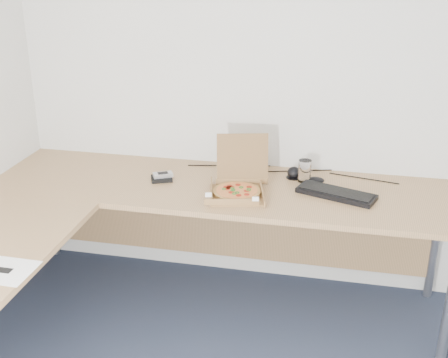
% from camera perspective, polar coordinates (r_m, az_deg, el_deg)
% --- Properties ---
extents(room_shell, '(3.50, 3.50, 2.50)m').
position_cam_1_polar(room_shell, '(1.58, 6.31, -4.19)').
color(room_shell, silver).
rests_on(room_shell, ground).
extents(desk, '(2.50, 2.20, 0.73)m').
position_cam_1_polar(desk, '(2.85, -8.68, -3.92)').
color(desk, '#AB8052').
rests_on(desk, ground).
extents(pizza_box, '(0.28, 0.32, 0.28)m').
position_cam_1_polar(pizza_box, '(3.01, 1.33, -0.91)').
color(pizza_box, olive).
rests_on(pizza_box, desk).
extents(drinking_glass, '(0.07, 0.07, 0.12)m').
position_cam_1_polar(drinking_glass, '(3.18, 7.97, 0.78)').
color(drinking_glass, silver).
rests_on(drinking_glass, desk).
extents(keyboard, '(0.43, 0.27, 0.03)m').
position_cam_1_polar(keyboard, '(3.05, 11.02, -1.43)').
color(keyboard, black).
rests_on(keyboard, desk).
extents(mouse, '(0.10, 0.08, 0.03)m').
position_cam_1_polar(mouse, '(3.19, 9.06, -0.10)').
color(mouse, black).
rests_on(mouse, desk).
extents(wallet, '(0.14, 0.13, 0.02)m').
position_cam_1_polar(wallet, '(3.21, -6.17, 0.05)').
color(wallet, black).
rests_on(wallet, desk).
extents(phone, '(0.12, 0.10, 0.02)m').
position_cam_1_polar(phone, '(3.21, -6.06, 0.42)').
color(phone, '#B2B5BA').
rests_on(phone, wallet).
extents(dome_speaker, '(0.08, 0.08, 0.07)m').
position_cam_1_polar(dome_speaker, '(3.24, 6.91, 0.69)').
color(dome_speaker, black).
rests_on(dome_speaker, desk).
extents(cable_bundle, '(0.58, 0.12, 0.01)m').
position_cam_1_polar(cable_bundle, '(3.33, 6.14, 0.78)').
color(cable_bundle, black).
rests_on(cable_bundle, desk).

